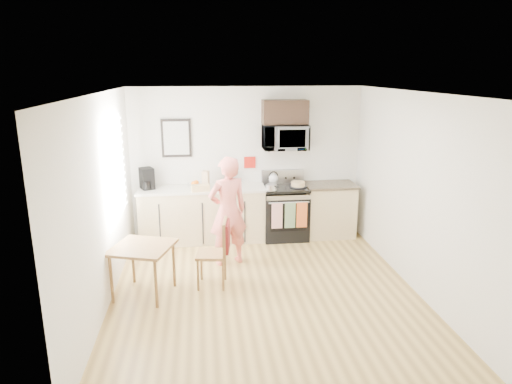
{
  "coord_description": "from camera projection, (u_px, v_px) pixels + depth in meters",
  "views": [
    {
      "loc": [
        -0.79,
        -5.5,
        2.86
      ],
      "look_at": [
        0.0,
        1.0,
        1.11
      ],
      "focal_mm": 32.0,
      "sensor_mm": 36.0,
      "label": 1
    }
  ],
  "objects": [
    {
      "name": "back_wall",
      "position": [
        247.0,
        162.0,
        7.98
      ],
      "size": [
        4.0,
        0.04,
        2.6
      ],
      "primitive_type": "cube",
      "color": "white",
      "rests_on": "floor"
    },
    {
      "name": "cabinet_left",
      "position": [
        203.0,
        215.0,
        7.82
      ],
      "size": [
        2.1,
        0.6,
        0.9
      ],
      "primitive_type": "cube",
      "color": "tan",
      "rests_on": "floor"
    },
    {
      "name": "utensil_crock",
      "position": [
        228.0,
        177.0,
        7.86
      ],
      "size": [
        0.11,
        0.11,
        0.34
      ],
      "color": "#AA160E",
      "rests_on": "countertop_left"
    },
    {
      "name": "person",
      "position": [
        228.0,
        211.0,
        6.79
      ],
      "size": [
        0.7,
        0.57,
        1.66
      ],
      "primitive_type": "imported",
      "rotation": [
        0.0,
        0.0,
        3.48
      ],
      "color": "#E44D3E",
      "rests_on": "floor"
    },
    {
      "name": "bread_bag",
      "position": [
        200.0,
        188.0,
        7.46
      ],
      "size": [
        0.31,
        0.18,
        0.11
      ],
      "primitive_type": "cube",
      "rotation": [
        0.0,
        0.0,
        0.15
      ],
      "color": "#D4B76F",
      "rests_on": "countertop_left"
    },
    {
      "name": "front_wall",
      "position": [
        307.0,
        276.0,
        3.57
      ],
      "size": [
        4.0,
        0.04,
        2.6
      ],
      "primitive_type": "cube",
      "color": "white",
      "rests_on": "floor"
    },
    {
      "name": "floor",
      "position": [
        265.0,
        291.0,
        6.11
      ],
      "size": [
        4.6,
        4.6,
        0.0
      ],
      "primitive_type": "plane",
      "color": "olive",
      "rests_on": "ground"
    },
    {
      "name": "chair",
      "position": [
        221.0,
        244.0,
        6.12
      ],
      "size": [
        0.48,
        0.44,
        0.94
      ],
      "rotation": [
        0.0,
        0.0,
        -0.14
      ],
      "color": "brown",
      "rests_on": "floor"
    },
    {
      "name": "wall_trivet",
      "position": [
        250.0,
        162.0,
        7.97
      ],
      "size": [
        0.2,
        0.02,
        0.2
      ],
      "primitive_type": "cube",
      "color": "#AA160E",
      "rests_on": "back_wall"
    },
    {
      "name": "coffee_maker",
      "position": [
        147.0,
        179.0,
        7.58
      ],
      "size": [
        0.28,
        0.33,
        0.35
      ],
      "rotation": [
        0.0,
        0.0,
        0.41
      ],
      "color": "black",
      "rests_on": "countertop_left"
    },
    {
      "name": "knife_block",
      "position": [
        229.0,
        178.0,
        7.87
      ],
      "size": [
        0.11,
        0.15,
        0.23
      ],
      "primitive_type": "cube",
      "rotation": [
        0.0,
        0.0,
        -0.06
      ],
      "color": "brown",
      "rests_on": "countertop_left"
    },
    {
      "name": "right_wall",
      "position": [
        415.0,
        193.0,
        6.01
      ],
      "size": [
        0.04,
        4.6,
        2.6
      ],
      "primitive_type": "cube",
      "color": "white",
      "rests_on": "floor"
    },
    {
      "name": "range",
      "position": [
        285.0,
        213.0,
        7.97
      ],
      "size": [
        0.76,
        0.7,
        1.16
      ],
      "color": "black",
      "rests_on": "floor"
    },
    {
      "name": "milk_carton",
      "position": [
        206.0,
        179.0,
        7.7
      ],
      "size": [
        0.13,
        0.13,
        0.28
      ],
      "primitive_type": "cube",
      "rotation": [
        0.0,
        0.0,
        -0.32
      ],
      "color": "tan",
      "rests_on": "countertop_left"
    },
    {
      "name": "dining_table",
      "position": [
        142.0,
        252.0,
        5.87
      ],
      "size": [
        0.79,
        0.79,
        0.68
      ],
      "rotation": [
        0.0,
        0.0,
        -0.32
      ],
      "color": "brown",
      "rests_on": "floor"
    },
    {
      "name": "ceiling",
      "position": [
        266.0,
        93.0,
        5.44
      ],
      "size": [
        4.0,
        4.6,
        0.04
      ],
      "primitive_type": "cube",
      "color": "white",
      "rests_on": "back_wall"
    },
    {
      "name": "left_wall",
      "position": [
        103.0,
        203.0,
        5.54
      ],
      "size": [
        0.04,
        4.6,
        2.6
      ],
      "primitive_type": "cube",
      "color": "white",
      "rests_on": "floor"
    },
    {
      "name": "wall_art",
      "position": [
        176.0,
        138.0,
        7.7
      ],
      "size": [
        0.5,
        0.04,
        0.65
      ],
      "color": "black",
      "rests_on": "back_wall"
    },
    {
      "name": "countertop_right",
      "position": [
        330.0,
        185.0,
        7.96
      ],
      "size": [
        0.88,
        0.64,
        0.04
      ],
      "primitive_type": "cube",
      "color": "black",
      "rests_on": "cabinet_right"
    },
    {
      "name": "fruit_bowl",
      "position": [
        195.0,
        184.0,
        7.76
      ],
      "size": [
        0.29,
        0.29,
        0.1
      ],
      "color": "white",
      "rests_on": "countertop_left"
    },
    {
      "name": "window",
      "position": [
        116.0,
        169.0,
        6.25
      ],
      "size": [
        0.06,
        1.4,
        1.5
      ],
      "color": "silver",
      "rests_on": "left_wall"
    },
    {
      "name": "cake",
      "position": [
        298.0,
        184.0,
        7.79
      ],
      "size": [
        0.29,
        0.29,
        0.09
      ],
      "color": "black",
      "rests_on": "range"
    },
    {
      "name": "upper_cabinet",
      "position": [
        285.0,
        112.0,
        7.66
      ],
      "size": [
        0.76,
        0.35,
        0.4
      ],
      "primitive_type": "cube",
      "color": "black",
      "rests_on": "back_wall"
    },
    {
      "name": "microwave",
      "position": [
        285.0,
        137.0,
        7.72
      ],
      "size": [
        0.76,
        0.51,
        0.42
      ],
      "primitive_type": "imported",
      "color": "#AFAFB4",
      "rests_on": "back_wall"
    },
    {
      "name": "pot",
      "position": [
        271.0,
        187.0,
        7.59
      ],
      "size": [
        0.2,
        0.31,
        0.1
      ],
      "rotation": [
        0.0,
        0.0,
        0.43
      ],
      "color": "#AFAFB4",
      "rests_on": "range"
    },
    {
      "name": "cabinet_right",
      "position": [
        329.0,
        211.0,
        8.08
      ],
      "size": [
        0.84,
        0.6,
        0.9
      ],
      "primitive_type": "cube",
      "color": "tan",
      "rests_on": "floor"
    },
    {
      "name": "countertop_left",
      "position": [
        202.0,
        189.0,
        7.7
      ],
      "size": [
        2.14,
        0.64,
        0.04
      ],
      "primitive_type": "cube",
      "color": "beige",
      "rests_on": "cabinet_left"
    },
    {
      "name": "kettle",
      "position": [
        274.0,
        178.0,
        8.01
      ],
      "size": [
        0.18,
        0.18,
        0.22
      ],
      "color": "white",
      "rests_on": "range"
    }
  ]
}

